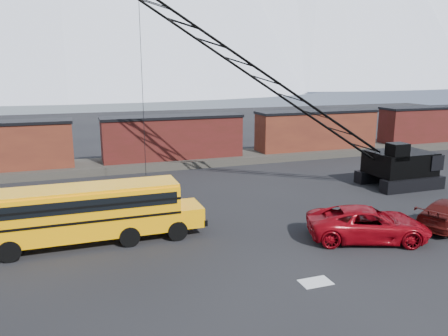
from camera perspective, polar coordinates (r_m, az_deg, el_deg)
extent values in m
plane|color=black|center=(23.40, 5.68, -10.55)|extent=(160.00, 160.00, 0.00)
cube|color=white|center=(359.55, -18.27, 12.62)|extent=(800.00, 80.00, 24.00)
cube|color=#444038|center=(43.36, -6.60, 0.87)|extent=(120.00, 5.00, 0.70)
cube|color=black|center=(42.31, -22.40, 0.58)|extent=(2.20, 2.40, 0.60)
cube|color=#4A1515|center=(42.93, -6.68, 3.94)|extent=(13.50, 2.90, 4.00)
cube|color=black|center=(42.67, -6.76, 6.66)|extent=(13.70, 3.10, 0.25)
cube|color=black|center=(42.53, -12.15, 1.33)|extent=(2.20, 2.40, 0.60)
cube|color=black|center=(44.31, -1.32, 2.07)|extent=(2.20, 2.40, 0.60)
cube|color=#4B1D15|center=(48.93, 11.98, 4.83)|extent=(13.50, 2.90, 4.00)
cube|color=black|center=(48.70, 12.09, 7.22)|extent=(13.70, 3.10, 0.25)
cube|color=black|center=(47.17, 7.50, 2.62)|extent=(2.20, 2.40, 0.60)
cube|color=black|center=(51.46, 15.90, 3.09)|extent=(2.20, 2.40, 0.60)
cube|color=#4A1515|center=(58.79, 25.51, 5.16)|extent=(13.50, 2.90, 4.00)
cube|color=black|center=(58.60, 25.71, 7.15)|extent=(13.70, 3.10, 0.25)
cube|color=black|center=(56.15, 22.28, 3.40)|extent=(2.20, 2.40, 0.60)
cube|color=silver|center=(20.43, 11.87, -14.38)|extent=(1.40, 0.90, 0.02)
cube|color=#FDA205|center=(24.55, -17.82, -5.50)|extent=(10.00, 2.50, 2.50)
cube|color=#FDA205|center=(25.45, -4.97, -5.92)|extent=(1.60, 2.30, 1.10)
cube|color=#FDA205|center=(24.19, -18.03, -2.57)|extent=(10.00, 2.30, 0.18)
cube|color=black|center=(23.14, -17.84, -4.80)|extent=(9.60, 0.05, 0.65)
cube|color=black|center=(25.56, -18.02, -3.16)|extent=(9.60, 0.05, 0.65)
cube|color=black|center=(25.76, -3.11, -6.37)|extent=(0.15, 2.45, 0.35)
cylinder|color=black|center=(24.11, -26.21, -9.73)|extent=(1.10, 0.35, 1.10)
cylinder|color=black|center=(26.25, -25.65, -7.87)|extent=(1.10, 0.35, 1.10)
cylinder|color=black|center=(24.01, -12.22, -8.75)|extent=(1.10, 0.35, 1.10)
cylinder|color=black|center=(26.15, -12.87, -6.96)|extent=(1.10, 0.35, 1.10)
cylinder|color=black|center=(24.41, -6.10, -8.15)|extent=(1.10, 0.35, 1.10)
cylinder|color=black|center=(26.52, -7.25, -6.45)|extent=(1.10, 0.35, 1.10)
imported|color=maroon|center=(25.52, 18.28, -6.93)|extent=(7.25, 5.18, 1.83)
cube|color=black|center=(36.98, 23.42, -1.96)|extent=(5.50, 1.00, 1.00)
cube|color=black|center=(39.31, 20.30, -0.87)|extent=(5.50, 1.00, 1.00)
cube|color=black|center=(37.83, 21.98, 0.66)|extent=(4.80, 3.60, 1.80)
cube|color=black|center=(39.13, 24.22, 1.14)|extent=(1.20, 3.80, 1.20)
cube|color=black|center=(35.82, 21.70, 2.00)|extent=(1.40, 1.20, 1.30)
cube|color=black|center=(35.41, 22.28, 1.84)|extent=(1.20, 0.06, 0.90)
cylinder|color=black|center=(32.44, -10.56, 8.91)|extent=(0.04, 0.04, 14.03)
cube|color=black|center=(33.57, -10.09, -2.77)|extent=(0.25, 0.25, 0.50)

